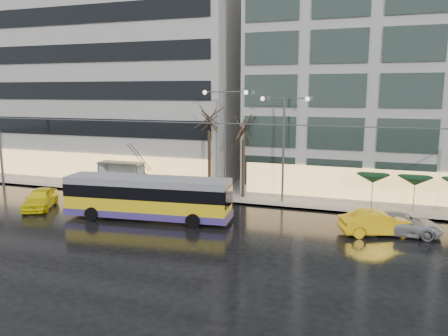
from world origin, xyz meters
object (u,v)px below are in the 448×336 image
at_px(trolleybus, 148,199).
at_px(street_lamp_near, 225,129).
at_px(taxi_a, 40,199).
at_px(bus_shelter, 119,169).

relative_size(trolleybus, street_lamp_near, 1.35).
bearing_deg(taxi_a, trolleybus, -24.21).
relative_size(trolleybus, bus_shelter, 2.89).
bearing_deg(bus_shelter, street_lamp_near, 0.63).
distance_m(bus_shelter, street_lamp_near, 11.14).
distance_m(trolleybus, taxi_a, 9.45).
relative_size(bus_shelter, taxi_a, 0.90).
bearing_deg(street_lamp_near, bus_shelter, -179.37).
height_order(trolleybus, street_lamp_near, street_lamp_near).
xyz_separation_m(trolleybus, taxi_a, (-9.42, -0.08, -0.71)).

